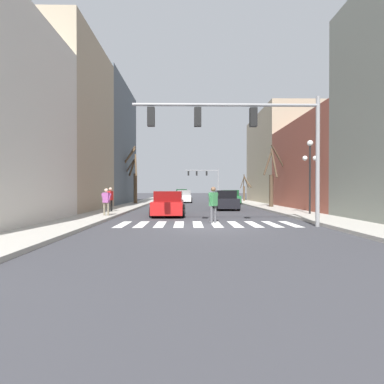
# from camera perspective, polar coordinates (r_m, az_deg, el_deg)

# --- Properties ---
(ground_plane) EXTENTS (240.00, 240.00, 0.00)m
(ground_plane) POSITION_cam_1_polar(r_m,az_deg,el_deg) (13.24, 3.24, -6.81)
(ground_plane) COLOR #38383D
(sidewalk_left) EXTENTS (2.45, 90.00, 0.15)m
(sidewalk_left) POSITION_cam_1_polar(r_m,az_deg,el_deg) (14.28, -23.56, -6.01)
(sidewalk_left) COLOR #ADA89E
(sidewalk_left) RESTS_ON ground_plane
(sidewalk_right) EXTENTS (2.45, 90.00, 0.15)m
(sidewalk_right) POSITION_cam_1_polar(r_m,az_deg,el_deg) (15.12, 28.43, -5.67)
(sidewalk_right) COLOR #ADA89E
(sidewalk_right) RESTS_ON ground_plane
(building_row_left) EXTENTS (6.00, 32.26, 13.26)m
(building_row_left) POSITION_cam_1_polar(r_m,az_deg,el_deg) (26.52, -22.71, 10.00)
(building_row_left) COLOR beige
(building_row_left) RESTS_ON ground_plane
(building_row_right) EXTENTS (6.00, 35.98, 11.82)m
(building_row_right) POSITION_cam_1_polar(r_m,az_deg,el_deg) (27.65, 24.11, 7.70)
(building_row_right) COLOR gray
(building_row_right) RESTS_ON ground_plane
(crosswalk_stripes) EXTENTS (8.55, 2.60, 0.01)m
(crosswalk_stripes) POSITION_cam_1_polar(r_m,az_deg,el_deg) (14.53, 2.87, -6.14)
(crosswalk_stripes) COLOR white
(crosswalk_stripes) RESTS_ON ground_plane
(traffic_signal_near) EXTENTS (8.44, 0.28, 5.88)m
(traffic_signal_near) POSITION_cam_1_polar(r_m,az_deg,el_deg) (13.96, 10.31, 11.84)
(traffic_signal_near) COLOR gray
(traffic_signal_near) RESTS_ON ground_plane
(traffic_signal_far) EXTENTS (6.38, 0.28, 5.65)m
(traffic_signal_far) POSITION_cam_1_polar(r_m,az_deg,el_deg) (56.88, 2.58, 3.04)
(traffic_signal_far) COLOR gray
(traffic_signal_far) RESTS_ON ground_plane
(street_lamp_right_corner) EXTENTS (0.95, 0.36, 4.62)m
(street_lamp_right_corner) POSITION_cam_1_polar(r_m,az_deg,el_deg) (20.29, 21.56, 5.34)
(street_lamp_right_corner) COLOR black
(street_lamp_right_corner) RESTS_ON sidewalk_right
(car_parked_right_near) EXTENTS (2.01, 4.20, 1.58)m
(car_parked_right_near) POSITION_cam_1_polar(r_m,az_deg,el_deg) (38.06, -1.52, -0.90)
(car_parked_right_near) COLOR white
(car_parked_right_near) RESTS_ON ground_plane
(car_parked_right_mid) EXTENTS (2.20, 4.19, 1.60)m
(car_parked_right_mid) POSITION_cam_1_polar(r_m,az_deg,el_deg) (34.90, 7.19, -1.02)
(car_parked_right_mid) COLOR #236B38
(car_parked_right_mid) RESTS_ON ground_plane
(car_parked_left_near) EXTENTS (1.98, 4.65, 1.59)m
(car_parked_left_near) POSITION_cam_1_polar(r_m,az_deg,el_deg) (25.30, 6.33, -1.61)
(car_parked_left_near) COLOR black
(car_parked_left_near) RESTS_ON ground_plane
(car_at_intersection) EXTENTS (2.11, 4.77, 1.57)m
(car_at_intersection) POSITION_cam_1_polar(r_m,az_deg,el_deg) (19.40, -4.45, -2.29)
(car_at_intersection) COLOR red
(car_at_intersection) RESTS_ON ground_plane
(car_parked_right_far) EXTENTS (2.00, 4.21, 1.70)m
(car_parked_right_far) POSITION_cam_1_polar(r_m,az_deg,el_deg) (46.41, -1.97, -0.58)
(car_parked_right_far) COLOR #236B38
(car_parked_right_far) RESTS_ON ground_plane
(pedestrian_on_right_sidewalk) EXTENTS (0.67, 0.32, 1.59)m
(pedestrian_on_right_sidewalk) POSITION_cam_1_polar(r_m,az_deg,el_deg) (18.25, -16.02, -1.38)
(pedestrian_on_right_sidewalk) COLOR #7A705B
(pedestrian_on_right_sidewalk) RESTS_ON sidewalk_left
(pedestrian_waiting_at_curb) EXTENTS (0.59, 0.65, 1.81)m
(pedestrian_waiting_at_curb) POSITION_cam_1_polar(r_m,az_deg,el_deg) (14.96, 4.08, -1.84)
(pedestrian_waiting_at_curb) COLOR #4C4C51
(pedestrian_waiting_at_curb) RESTS_ON ground_plane
(pedestrian_crossing_street) EXTENTS (0.31, 0.71, 1.66)m
(pedestrian_crossing_street) POSITION_cam_1_polar(r_m,az_deg,el_deg) (21.39, -15.26, -0.98)
(pedestrian_crossing_street) COLOR black
(pedestrian_crossing_street) RESTS_ON sidewalk_left
(street_tree_left_far) EXTENTS (2.61, 2.51, 6.27)m
(street_tree_left_far) POSITION_cam_1_polar(r_m,az_deg,el_deg) (33.20, -11.38, 3.05)
(street_tree_left_far) COLOR brown
(street_tree_left_far) RESTS_ON sidewalk_left
(street_tree_right_far) EXTENTS (1.30, 1.87, 3.57)m
(street_tree_right_far) POSITION_cam_1_polar(r_m,az_deg,el_deg) (40.81, 10.01, 0.64)
(street_tree_right_far) COLOR brown
(street_tree_right_far) RESTS_ON sidewalk_right
(street_tree_right_mid) EXTENTS (2.76, 1.98, 5.51)m
(street_tree_right_mid) POSITION_cam_1_polar(r_m,az_deg,el_deg) (27.37, 15.08, 2.08)
(street_tree_right_mid) COLOR #473828
(street_tree_right_mid) RESTS_ON sidewalk_right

